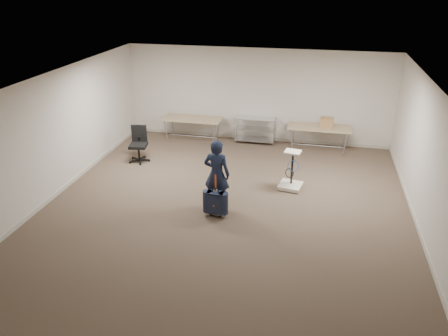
# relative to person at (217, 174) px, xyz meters

# --- Properties ---
(ground) EXTENTS (9.00, 9.00, 0.00)m
(ground) POSITION_rel_person_xyz_m (0.21, -0.05, -0.79)
(ground) COLOR #3F2F26
(ground) RESTS_ON ground
(room_shell) EXTENTS (8.00, 9.00, 9.00)m
(room_shell) POSITION_rel_person_xyz_m (0.21, 1.33, -0.74)
(room_shell) COLOR beige
(room_shell) RESTS_ON ground
(folding_table_left) EXTENTS (1.80, 0.75, 0.73)m
(folding_table_left) POSITION_rel_person_xyz_m (-1.69, 3.90, -0.11)
(folding_table_left) COLOR #8B7555
(folding_table_left) RESTS_ON ground
(folding_table_right) EXTENTS (1.80, 0.75, 0.73)m
(folding_table_right) POSITION_rel_person_xyz_m (2.11, 3.90, -0.11)
(folding_table_right) COLOR #8B7555
(folding_table_right) RESTS_ON ground
(wire_shelf) EXTENTS (1.22, 0.47, 0.80)m
(wire_shelf) POSITION_rel_person_xyz_m (0.21, 4.15, -0.35)
(wire_shelf) COLOR silver
(wire_shelf) RESTS_ON ground
(person) EXTENTS (0.60, 0.42, 1.58)m
(person) POSITION_rel_person_xyz_m (0.00, 0.00, 0.00)
(person) COLOR black
(person) RESTS_ON ground
(suitcase) EXTENTS (0.37, 0.23, 0.97)m
(suitcase) POSITION_rel_person_xyz_m (0.07, -0.42, -0.46)
(suitcase) COLOR #161A33
(suitcase) RESTS_ON ground
(office_chair) EXTENTS (0.59, 0.59, 0.98)m
(office_chair) POSITION_rel_person_xyz_m (-2.69, 2.07, -0.49)
(office_chair) COLOR black
(office_chair) RESTS_ON ground
(equipment_cart) EXTENTS (0.61, 0.61, 0.96)m
(equipment_cart) POSITION_rel_person_xyz_m (1.53, 1.26, -0.54)
(equipment_cart) COLOR beige
(equipment_cart) RESTS_ON ground
(cardboard_box) EXTENTS (0.39, 0.30, 0.28)m
(cardboard_box) POSITION_rel_person_xyz_m (2.30, 3.90, 0.08)
(cardboard_box) COLOR #9D6D49
(cardboard_box) RESTS_ON folding_table_right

